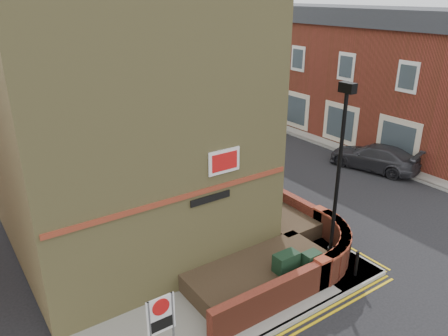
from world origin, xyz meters
TOP-DOWN VIEW (x-y plane):
  - ground at (0.00, 0.00)m, footprint 120.00×120.00m
  - pavement_corner at (-3.50, 1.50)m, footprint 13.00×3.00m
  - pavement_main at (2.00, 16.00)m, footprint 2.00×32.00m
  - pavement_far at (13.00, 13.00)m, footprint 4.00×40.00m
  - kerb_main_near at (3.00, 16.00)m, footprint 0.15×32.00m
  - kerb_main_far at (11.00, 13.00)m, footprint 0.15×40.00m
  - yellow_lines_main at (3.25, 16.00)m, footprint 0.28×32.00m
  - corner_building at (-2.84, 8.00)m, footprint 8.95×10.40m
  - garden_wall at (0.00, 2.50)m, footprint 6.80×6.00m
  - lamppost at (1.60, 1.20)m, footprint 0.25×0.50m
  - utility_cabinet_large at (-0.30, 1.30)m, footprint 0.80×0.45m
  - utility_cabinet_small at (0.50, 1.00)m, footprint 0.55×0.40m
  - bollard_near at (2.00, 0.40)m, footprint 0.11×0.11m
  - bollard_far at (2.60, 1.20)m, footprint 0.11×0.11m
  - zone_sign at (-5.00, 0.50)m, footprint 0.72×0.07m
  - far_terrace at (14.50, 17.00)m, footprint 5.40×30.40m
  - far_terrace_cream at (14.50, 38.00)m, footprint 5.40×12.40m
  - tree_near at (2.00, 14.05)m, footprint 3.64×3.65m
  - tree_mid at (2.00, 22.05)m, footprint 4.03×4.03m
  - tree_far at (2.00, 30.05)m, footprint 3.81×3.81m
  - traffic_light_assembly at (2.40, 25.00)m, footprint 0.20×0.16m
  - silver_car_near at (3.60, 9.59)m, footprint 1.67×4.27m
  - red_car_main at (3.60, 21.66)m, footprint 2.25×4.67m
  - grey_car_far at (10.50, 6.28)m, footprint 3.09×5.01m
  - silver_car_far at (9.87, 15.49)m, footprint 2.36×3.93m

SIDE VIEW (x-z plane):
  - ground at x=0.00m, z-range 0.00..0.00m
  - garden_wall at x=0.00m, z-range -0.60..0.60m
  - yellow_lines_main at x=3.25m, z-range 0.00..0.01m
  - pavement_corner at x=-3.50m, z-range 0.00..0.12m
  - pavement_main at x=2.00m, z-range 0.00..0.12m
  - pavement_far at x=13.00m, z-range 0.00..0.12m
  - kerb_main_near at x=3.00m, z-range 0.00..0.12m
  - kerb_main_far at x=11.00m, z-range 0.00..0.12m
  - bollard_near at x=2.00m, z-range 0.12..1.02m
  - bollard_far at x=2.60m, z-range 0.12..1.02m
  - silver_car_far at x=9.87m, z-range 0.00..1.25m
  - red_car_main at x=3.60m, z-range 0.00..1.28m
  - utility_cabinet_small at x=0.50m, z-range 0.12..1.22m
  - grey_car_far at x=10.50m, z-range 0.00..1.35m
  - silver_car_near at x=3.60m, z-range 0.00..1.38m
  - utility_cabinet_large at x=-0.30m, z-range 0.12..1.32m
  - zone_sign at x=-5.00m, z-range 0.54..2.74m
  - traffic_light_assembly at x=2.40m, z-range 0.68..4.88m
  - lamppost at x=1.60m, z-range 0.19..6.49m
  - far_terrace at x=14.50m, z-range 0.04..8.04m
  - far_terrace_cream at x=14.50m, z-range 0.05..8.05m
  - tree_near at x=2.00m, z-range 1.35..8.05m
  - tree_far at x=2.00m, z-range 1.41..8.42m
  - tree_mid at x=2.00m, z-range 1.49..8.91m
  - corner_building at x=-2.84m, z-range -0.57..13.03m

